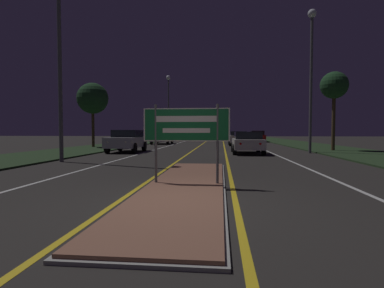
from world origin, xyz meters
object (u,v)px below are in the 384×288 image
Objects in this scene: car_receding_3 at (231,135)px; car_approaching_1 at (162,137)px; car_receding_0 at (247,142)px; highway_sign at (186,128)px; car_approaching_0 at (127,140)px; streetlight_right_near at (311,59)px; streetlight_left_near at (59,8)px; streetlight_left_far at (168,96)px; car_receding_2 at (257,136)px; car_receding_1 at (238,138)px.

car_receding_3 reaches higher than car_approaching_1.
highway_sign is at bearing -102.26° from car_receding_0.
highway_sign is at bearing -65.86° from car_approaching_0.
streetlight_right_near is 13.29m from car_approaching_0.
car_receding_3 is at bearing 76.51° from streetlight_left_near.
car_receding_3 is at bearing 75.31° from car_approaching_0.
highway_sign is 0.49× the size of car_approaching_1.
highway_sign reaches higher than car_approaching_1.
streetlight_left_near is (-6.52, 5.64, 5.54)m from highway_sign.
streetlight_left_near reaches higher than streetlight_left_far.
car_approaching_0 is at bearing 175.31° from car_receding_0.
car_approaching_1 is (0.68, -7.90, -5.59)m from streetlight_left_far.
car_receding_3 is 1.05× the size of car_approaching_1.
streetlight_left_far is at bearing 92.19° from car_approaching_0.
car_receding_2 is 0.92× the size of car_approaching_1.
car_receding_0 is (-4.08, -0.66, -5.30)m from streetlight_right_near.
car_receding_0 is 0.91× the size of car_receding_3.
car_approaching_0 is at bearing -128.68° from car_receding_1.
streetlight_right_near is 2.11× the size of car_receding_0.
streetlight_left_far is at bearing 89.69° from streetlight_left_near.
car_receding_0 is at bearing -67.53° from streetlight_left_far.
streetlight_right_near is 18.71m from car_approaching_1.
streetlight_right_near reaches higher than streetlight_left_far.
car_receding_0 is 21.49m from car_receding_2.
car_approaching_0 is at bearing 114.14° from highway_sign.
highway_sign reaches higher than car_approaching_0.
car_approaching_1 is (-11.34, -7.57, -0.05)m from car_receding_2.
car_receding_3 is (8.84, 9.76, -5.57)m from streetlight_left_far.
highway_sign is at bearing -118.10° from streetlight_right_near.
streetlight_right_near is at bearing 9.18° from car_receding_0.
streetlight_left_near reaches higher than car_approaching_0.
car_approaching_0 is (-8.13, 0.67, 0.06)m from car_receding_0.
streetlight_right_near is 2.02× the size of car_approaching_1.
highway_sign is 33.53m from car_receding_2.
car_receding_2 is at bearing 33.73° from car_approaching_1.
car_receding_1 is (-4.07, 10.18, -5.28)m from streetlight_right_near.
streetlight_left_near is 30.63m from car_receding_2.
car_receding_1 is (8.94, -10.76, -5.56)m from streetlight_left_far.
car_approaching_1 is (0.83, 19.83, -6.31)m from streetlight_left_near.
streetlight_right_near is (6.64, 12.43, 4.53)m from highway_sign.
streetlight_left_near is 1.22× the size of streetlight_right_near.
streetlight_right_near is 6.72m from car_receding_0.
car_receding_0 is 1.04× the size of car_receding_2.
streetlight_left_near is 2.57× the size of car_receding_0.
car_receding_3 reaches higher than car_receding_0.
highway_sign is 0.53× the size of car_receding_2.
highway_sign is at bearing -99.71° from car_receding_2.
car_receding_1 is at bearing -89.74° from car_receding_3.
car_approaching_1 is at bearing 121.06° from car_receding_0.
car_receding_1 is at bearing 111.82° from streetlight_right_near.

